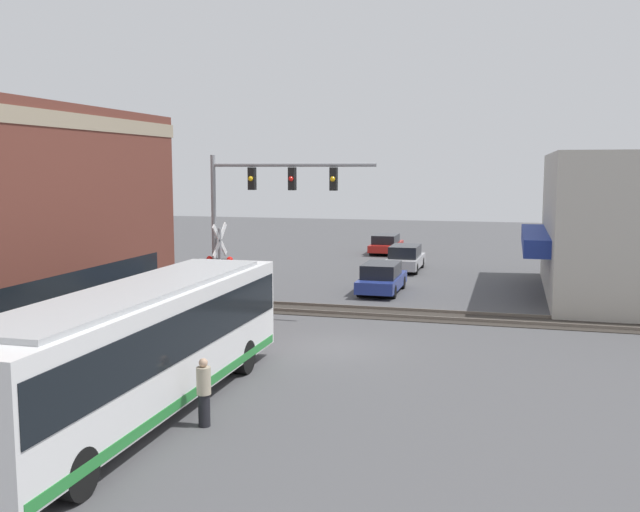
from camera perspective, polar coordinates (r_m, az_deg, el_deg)
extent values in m
plane|color=#4C4C4F|center=(24.43, 0.83, -7.29)|extent=(120.00, 120.00, 0.00)
cube|color=gray|center=(21.84, -23.47, 10.33)|extent=(18.82, 0.36, 0.50)
cube|color=black|center=(22.16, -22.53, -4.82)|extent=(15.64, 0.12, 2.20)
cube|color=navy|center=(36.21, 16.83, 1.27)|extent=(9.24, 1.20, 0.80)
cube|color=white|center=(18.04, -14.11, -6.95)|extent=(12.42, 2.55, 2.65)
cube|color=black|center=(17.95, -14.15, -5.71)|extent=(12.17, 2.59, 1.11)
cube|color=#288438|center=(18.35, -14.00, -10.46)|extent=(12.17, 2.58, 0.24)
cube|color=#A5A8AA|center=(17.76, -14.24, -2.60)|extent=(10.56, 2.17, 0.12)
cylinder|color=black|center=(21.82, -8.83, -7.77)|extent=(1.00, 2.57, 1.00)
cylinder|color=black|center=(14.92, -22.54, -15.33)|extent=(1.00, 2.57, 1.00)
cylinder|color=gray|center=(29.60, -8.46, 1.62)|extent=(0.20, 0.20, 6.58)
cylinder|color=gray|center=(28.29, -2.24, 7.31)|extent=(0.16, 6.75, 0.16)
cube|color=black|center=(28.84, -5.46, 6.18)|extent=(0.30, 0.27, 0.90)
sphere|color=yellow|center=(28.69, -5.57, 6.18)|extent=(0.20, 0.20, 0.20)
cube|color=black|center=(28.29, -2.24, 6.19)|extent=(0.30, 0.27, 0.90)
sphere|color=red|center=(28.14, -2.34, 6.19)|extent=(0.20, 0.20, 0.20)
cube|color=black|center=(27.84, 1.10, 6.18)|extent=(0.30, 0.27, 0.90)
sphere|color=yellow|center=(27.68, 1.01, 6.18)|extent=(0.20, 0.20, 0.20)
cylinder|color=gray|center=(29.76, -7.98, -1.23)|extent=(0.14, 0.14, 3.60)
cube|color=white|center=(29.60, -8.03, 1.26)|extent=(1.41, 0.06, 1.41)
cube|color=white|center=(29.60, -8.03, 1.26)|extent=(1.41, 0.06, 1.41)
cylinder|color=#38383A|center=(29.69, -8.00, -0.28)|extent=(0.08, 0.90, 0.08)
sphere|color=red|center=(29.47, -7.23, -0.32)|extent=(0.28, 0.28, 0.28)
sphere|color=red|center=(29.82, -8.83, -0.26)|extent=(0.28, 0.28, 0.28)
cube|color=#332D28|center=(30.13, 3.66, -4.52)|extent=(2.60, 60.00, 0.03)
cube|color=#6B6056|center=(29.43, 3.38, -4.68)|extent=(0.07, 60.00, 0.15)
cube|color=#6B6056|center=(30.81, 3.93, -4.16)|extent=(0.07, 60.00, 0.15)
cube|color=navy|center=(34.89, 4.98, -2.07)|extent=(4.61, 1.80, 0.56)
cube|color=black|center=(34.58, 4.92, -1.12)|extent=(2.54, 1.62, 0.67)
cylinder|color=black|center=(36.32, 5.38, -2.07)|extent=(0.64, 1.82, 0.64)
cylinder|color=black|center=(33.54, 4.54, -2.81)|extent=(0.64, 1.82, 0.64)
cube|color=#B7B7BC|center=(42.57, 6.86, -0.43)|extent=(4.63, 1.80, 0.59)
cube|color=black|center=(42.26, 6.82, 0.38)|extent=(2.55, 1.62, 0.69)
cylinder|color=black|center=(44.01, 7.12, -0.49)|extent=(0.64, 1.82, 0.64)
cylinder|color=black|center=(41.19, 6.56, -1.00)|extent=(0.64, 1.82, 0.64)
cube|color=#B21E19|center=(51.10, 5.32, 0.78)|extent=(4.67, 1.80, 0.50)
cube|color=black|center=(50.81, 5.28, 1.37)|extent=(2.57, 1.62, 0.61)
cylinder|color=black|center=(52.54, 5.58, 0.74)|extent=(0.64, 1.82, 0.64)
cylinder|color=black|center=(49.70, 5.03, 0.39)|extent=(0.64, 1.82, 0.64)
cylinder|color=black|center=(17.35, -9.25, -12.08)|extent=(0.28, 0.28, 0.78)
cylinder|color=#B2A58C|center=(17.13, -9.29, -9.82)|extent=(0.34, 0.34, 0.65)
sphere|color=tan|center=(17.01, -9.32, -8.43)|extent=(0.21, 0.21, 0.21)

